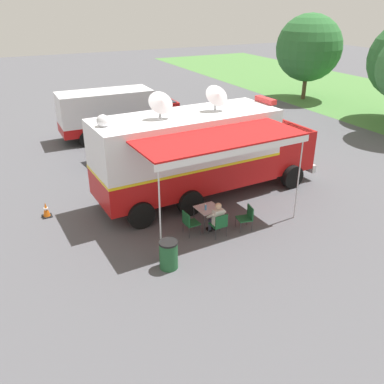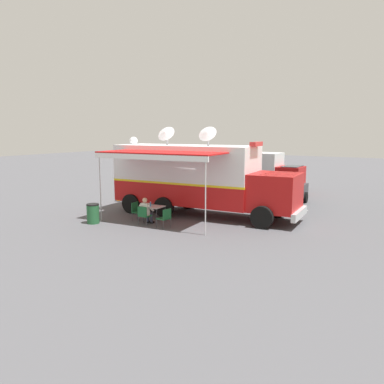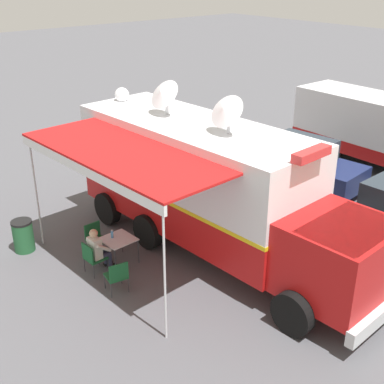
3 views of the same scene
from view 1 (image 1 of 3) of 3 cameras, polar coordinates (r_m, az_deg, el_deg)
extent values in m
plane|color=#515156|center=(16.83, -0.70, -0.89)|extent=(100.00, 100.00, 0.00)
cube|color=silver|center=(21.15, 1.88, 4.76)|extent=(0.37, 4.80, 0.01)
cube|color=#B71414|center=(16.35, -0.73, 2.72)|extent=(2.87, 7.32, 1.10)
cube|color=white|center=(15.86, -0.75, 7.39)|extent=(2.87, 7.32, 1.70)
cube|color=yellow|center=(16.15, -0.74, 4.52)|extent=(2.90, 7.34, 0.10)
cube|color=#B71414|center=(18.76, 11.93, 6.18)|extent=(2.41, 2.22, 1.70)
cube|color=#28333D|center=(18.73, 12.54, 7.71)|extent=(2.22, 1.58, 0.70)
cube|color=silver|center=(19.79, 14.20, 4.18)|extent=(2.38, 0.32, 0.36)
cylinder|color=black|center=(19.86, 8.93, 4.59)|extent=(0.35, 1.01, 1.00)
cylinder|color=black|center=(18.11, 13.71, 2.06)|extent=(0.35, 1.01, 1.00)
cylinder|color=black|center=(17.41, -4.24, 1.79)|extent=(0.35, 1.01, 1.00)
cylinder|color=black|center=(15.39, -0.26, -1.46)|extent=(0.35, 1.01, 1.00)
cylinder|color=black|center=(16.76, -10.37, 0.45)|extent=(0.35, 1.01, 1.00)
cylinder|color=black|center=(14.65, -7.07, -3.16)|extent=(0.35, 1.01, 1.00)
cube|color=white|center=(15.61, -0.77, 10.53)|extent=(2.87, 7.32, 0.10)
cube|color=red|center=(17.58, 10.15, 12.42)|extent=(1.11, 0.34, 0.20)
cylinder|color=silver|center=(15.07, -4.46, 11.00)|extent=(0.10, 0.10, 0.45)
cone|color=silver|center=(14.84, -4.26, 12.39)|extent=(0.76, 0.94, 0.81)
cylinder|color=silver|center=(16.16, 3.24, 12.02)|extent=(0.10, 0.10, 0.45)
cone|color=silver|center=(15.95, 3.57, 13.32)|extent=(0.76, 0.94, 0.81)
sphere|color=white|center=(14.36, -12.24, 9.59)|extent=(0.44, 0.44, 0.44)
cube|color=red|center=(13.72, 3.95, 7.50)|extent=(2.50, 5.87, 0.06)
cube|color=white|center=(12.94, 6.48, 5.62)|extent=(0.38, 5.76, 0.24)
cylinder|color=silver|center=(15.18, 14.54, 1.96)|extent=(0.05, 0.05, 3.25)
cylinder|color=silver|center=(12.34, -4.47, -2.89)|extent=(0.05, 0.05, 3.25)
cube|color=silver|center=(14.52, 2.25, -2.28)|extent=(0.84, 0.84, 0.03)
cylinder|color=#333338|center=(15.14, 2.70, -2.62)|extent=(0.03, 0.03, 0.70)
cylinder|color=#333338|center=(14.59, 4.23, -3.81)|extent=(0.03, 0.03, 0.70)
cylinder|color=#333338|center=(14.81, 0.26, -3.28)|extent=(0.03, 0.03, 0.70)
cylinder|color=#333338|center=(14.25, 1.72, -4.53)|extent=(0.03, 0.03, 0.70)
cylinder|color=#4C99D8|center=(14.34, 1.89, -2.14)|extent=(0.07, 0.07, 0.20)
cylinder|color=white|center=(14.29, 1.90, -1.74)|extent=(0.04, 0.04, 0.02)
cube|color=#19562D|center=(14.13, 3.60, -4.52)|extent=(0.50, 0.50, 0.04)
cube|color=#19562D|center=(13.86, 4.11, -4.09)|extent=(0.07, 0.48, 0.44)
cylinder|color=#333338|center=(14.29, 2.35, -5.09)|extent=(0.02, 0.02, 0.42)
cylinder|color=#333338|center=(14.50, 3.84, -4.65)|extent=(0.02, 0.02, 0.42)
cylinder|color=#333338|center=(13.97, 3.29, -5.88)|extent=(0.02, 0.02, 0.42)
cylinder|color=#333338|center=(14.18, 4.81, -5.42)|extent=(0.02, 0.02, 0.42)
cube|color=#19562D|center=(14.19, -0.04, -4.32)|extent=(0.50, 0.50, 0.04)
cube|color=#19562D|center=(13.99, -0.83, -3.71)|extent=(0.48, 0.07, 0.44)
cylinder|color=#333338|center=(14.56, 0.30, -4.45)|extent=(0.02, 0.02, 0.42)
cylinder|color=#333338|center=(14.23, 1.17, -5.22)|extent=(0.02, 0.02, 0.42)
cylinder|color=#333338|center=(14.38, -1.24, -4.87)|extent=(0.02, 0.02, 0.42)
cylinder|color=#333338|center=(14.04, -0.39, -5.67)|extent=(0.02, 0.02, 0.42)
cube|color=#19562D|center=(14.58, 7.23, -3.67)|extent=(0.56, 0.56, 0.04)
cube|color=#19562D|center=(14.55, 8.08, -2.76)|extent=(0.48, 0.13, 0.44)
cylinder|color=#333338|center=(14.43, 6.71, -4.93)|extent=(0.02, 0.02, 0.42)
cylinder|color=#333338|center=(14.78, 6.07, -4.10)|extent=(0.02, 0.02, 0.42)
cylinder|color=#333338|center=(14.59, 8.31, -4.67)|extent=(0.02, 0.02, 0.42)
cylinder|color=#333338|center=(14.94, 7.64, -3.86)|extent=(0.02, 0.02, 0.42)
cube|color=silver|center=(13.98, 3.63, -3.46)|extent=(0.26, 0.37, 0.56)
sphere|color=tan|center=(13.78, 3.68, -1.93)|extent=(0.22, 0.22, 0.22)
cylinder|color=silver|center=(13.94, 2.57, -3.33)|extent=(0.43, 0.11, 0.34)
cylinder|color=silver|center=(14.16, 4.16, -2.89)|extent=(0.43, 0.11, 0.34)
cylinder|color=#2D334C|center=(14.20, 2.87, -4.24)|extent=(0.39, 0.15, 0.13)
cylinder|color=#2D334C|center=(14.45, 2.47, -4.72)|extent=(0.11, 0.11, 0.42)
cube|color=black|center=(14.58, 2.34, -5.21)|extent=(0.24, 0.11, 0.07)
cylinder|color=#2D334C|center=(14.30, 3.55, -4.04)|extent=(0.39, 0.15, 0.13)
cylinder|color=#2D334C|center=(14.54, 3.15, -4.53)|extent=(0.11, 0.11, 0.42)
cube|color=black|center=(14.67, 3.01, -5.02)|extent=(0.24, 0.11, 0.07)
cylinder|color=#235B33|center=(12.53, -3.26, -8.78)|extent=(0.56, 0.56, 0.85)
cylinder|color=black|center=(12.28, -3.31, -7.02)|extent=(0.57, 0.57, 0.06)
cube|color=black|center=(16.40, -19.42, -3.15)|extent=(0.36, 0.36, 0.03)
cone|color=orange|center=(16.27, -19.57, -2.25)|extent=(0.26, 0.26, 0.55)
cylinder|color=white|center=(16.26, -19.58, -2.17)|extent=(0.17, 0.17, 0.06)
cube|color=white|center=(24.35, -11.86, 10.97)|extent=(2.16, 5.22, 2.20)
cube|color=#B71414|center=(24.57, -11.68, 9.05)|extent=(2.18, 5.24, 0.50)
cube|color=#B71414|center=(25.45, -4.23, 10.93)|extent=(1.91, 1.62, 1.40)
cube|color=#28333D|center=(25.38, -4.05, 11.94)|extent=(1.69, 1.12, 0.60)
cylinder|color=black|center=(26.45, -5.85, 9.86)|extent=(0.27, 0.84, 0.84)
cylinder|color=black|center=(24.56, -4.14, 8.70)|extent=(0.27, 0.84, 0.84)
cylinder|color=black|center=(25.37, -15.37, 8.41)|extent=(0.27, 0.84, 0.84)
cylinder|color=black|center=(23.39, -14.35, 7.11)|extent=(0.27, 0.84, 0.84)
cube|color=navy|center=(21.08, -8.06, 6.47)|extent=(2.27, 4.38, 0.76)
cube|color=#28333D|center=(20.80, -8.56, 8.26)|extent=(1.83, 2.27, 0.68)
cylinder|color=black|center=(22.50, -5.98, 6.79)|extent=(0.29, 0.66, 0.64)
cylinder|color=black|center=(21.00, -3.72, 5.49)|extent=(0.29, 0.66, 0.64)
cylinder|color=black|center=(21.53, -12.17, 5.47)|extent=(0.29, 0.66, 0.64)
cylinder|color=black|center=(19.95, -10.27, 4.04)|extent=(0.29, 0.66, 0.64)
cube|color=#2D2D33|center=(22.10, 2.60, 7.59)|extent=(4.26, 1.93, 0.76)
cube|color=#28333D|center=(21.76, 2.84, 9.28)|extent=(2.15, 1.67, 0.68)
cylinder|color=black|center=(22.89, -1.04, 7.24)|extent=(0.65, 0.24, 0.64)
cylinder|color=black|center=(23.72, 2.87, 7.87)|extent=(0.65, 0.24, 0.64)
cylinder|color=black|center=(20.73, 2.25, 5.26)|extent=(0.65, 0.24, 0.64)
cylinder|color=black|center=(21.64, 6.40, 6.00)|extent=(0.65, 0.24, 0.64)
cylinder|color=brown|center=(35.05, 15.31, 14.07)|extent=(0.32, 0.32, 2.16)
sphere|color=#2D6B33|center=(34.65, 15.87, 18.65)|extent=(5.01, 5.01, 5.01)
camera|label=2|loc=(17.24, 71.02, -3.13)|focal=36.05mm
camera|label=3|loc=(17.22, 48.83, 17.10)|focal=47.74mm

